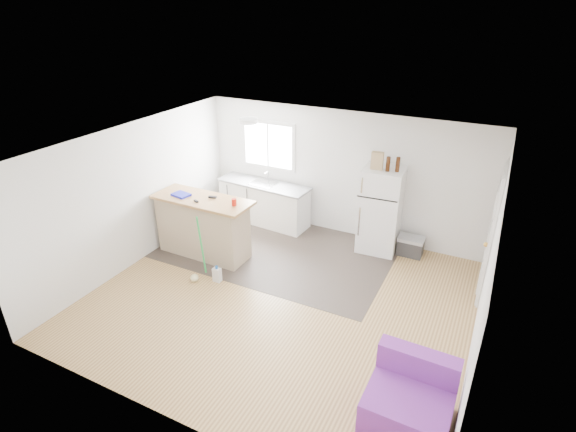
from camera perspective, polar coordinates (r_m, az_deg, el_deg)
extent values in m
cube|color=olive|center=(7.04, -0.94, -10.40)|extent=(5.50, 5.00, 0.01)
cube|color=white|center=(5.95, -1.11, 8.64)|extent=(5.50, 5.00, 0.01)
cube|color=white|center=(8.51, 6.81, 5.32)|extent=(5.50, 0.01, 2.40)
cube|color=white|center=(4.70, -15.67, -14.30)|extent=(5.50, 0.01, 2.40)
cube|color=white|center=(7.94, -18.92, 2.52)|extent=(0.01, 5.00, 2.40)
cube|color=white|center=(5.84, 23.90, -7.12)|extent=(0.01, 5.00, 2.40)
cube|color=#372E29|center=(8.25, -1.42, -4.42)|extent=(4.05, 2.50, 0.00)
cube|color=white|center=(8.99, -2.50, 8.97)|extent=(1.18, 0.04, 0.98)
cube|color=white|center=(8.98, -2.56, 8.93)|extent=(1.05, 0.01, 0.85)
cube|color=white|center=(8.97, -2.57, 8.92)|extent=(0.03, 0.02, 0.85)
cube|color=white|center=(7.29, 24.42, -2.19)|extent=(0.05, 0.82, 2.03)
cube|color=white|center=(7.29, 24.50, -2.17)|extent=(0.03, 0.92, 2.10)
sphere|color=gold|center=(7.01, 23.84, -3.34)|extent=(0.07, 0.07, 0.07)
cylinder|color=white|center=(7.54, -5.06, 11.94)|extent=(0.30, 0.30, 0.07)
cube|color=white|center=(9.14, -3.04, 1.59)|extent=(1.89, 0.69, 0.82)
cube|color=slate|center=(8.98, -3.10, 4.07)|extent=(1.95, 0.74, 0.04)
cube|color=silver|center=(8.96, -3.19, 4.01)|extent=(0.54, 0.43, 0.06)
cube|color=#C9B291|center=(8.06, -10.70, -1.46)|extent=(1.62, 0.60, 1.04)
cube|color=tan|center=(7.81, -10.83, 2.05)|extent=(1.78, 0.70, 0.05)
cube|color=white|center=(8.13, 11.67, 0.74)|extent=(0.73, 0.68, 1.56)
cube|color=black|center=(7.70, 11.23, 2.13)|extent=(0.69, 0.05, 0.02)
cube|color=silver|center=(7.69, 9.38, 3.88)|extent=(0.03, 0.02, 0.28)
cube|color=silver|center=(7.97, 9.03, -0.70)|extent=(0.03, 0.02, 0.55)
cube|color=#2E2E30|center=(8.35, 15.26, -3.87)|extent=(0.44, 0.29, 0.29)
cube|color=gray|center=(8.27, 15.40, -2.82)|extent=(0.46, 0.31, 0.06)
cube|color=purple|center=(5.39, 15.01, -22.40)|extent=(0.90, 0.85, 0.42)
cube|color=purple|center=(5.36, 16.25, -17.44)|extent=(0.89, 0.22, 0.31)
cube|color=silver|center=(7.44, -8.99, -7.38)|extent=(0.13, 0.09, 0.24)
cylinder|color=blue|center=(7.36, -9.07, -6.45)|extent=(0.05, 0.05, 0.05)
cylinder|color=green|center=(7.26, -10.92, -3.77)|extent=(0.17, 0.30, 1.18)
sphere|color=beige|center=(7.54, -11.80, -7.71)|extent=(0.13, 0.13, 0.13)
cylinder|color=red|center=(7.43, -6.87, 1.77)|extent=(0.10, 0.10, 0.12)
cube|color=#1317B4|center=(7.99, -13.42, 2.65)|extent=(0.33, 0.27, 0.04)
cube|color=black|center=(7.79, -9.56, 2.38)|extent=(0.15, 0.08, 0.03)
cube|color=black|center=(7.69, -11.59, 1.87)|extent=(0.11, 0.08, 0.03)
cube|color=tan|center=(7.74, 11.26, 6.91)|extent=(0.21, 0.12, 0.30)
cylinder|color=#351A09|center=(7.69, 12.59, 6.45)|extent=(0.08, 0.08, 0.25)
cylinder|color=#351A09|center=(7.71, 13.76, 6.38)|extent=(0.09, 0.09, 0.25)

